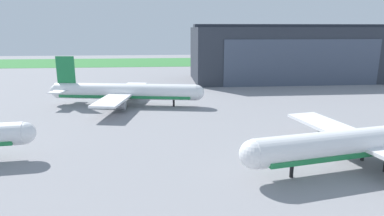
% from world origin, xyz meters
% --- Properties ---
extents(ground_plane, '(440.00, 440.00, 0.00)m').
position_xyz_m(ground_plane, '(0.00, 0.00, 0.00)').
color(ground_plane, gray).
extents(grass_field_strip, '(440.00, 56.00, 0.08)m').
position_xyz_m(grass_field_strip, '(0.00, 161.28, 0.04)').
color(grass_field_strip, '#377D3C').
rests_on(grass_field_strip, ground_plane).
extents(maintenance_hangar, '(78.82, 31.45, 22.85)m').
position_xyz_m(maintenance_hangar, '(33.27, 80.42, 10.96)').
color(maintenance_hangar, '#2D333D').
rests_on(maintenance_hangar, ground_plane).
extents(airliner_far_right, '(43.18, 34.64, 13.67)m').
position_xyz_m(airliner_far_right, '(-29.36, 38.03, 3.84)').
color(airliner_far_right, white).
rests_on(airliner_far_right, ground_plane).
extents(airliner_near_right, '(41.68, 37.90, 13.68)m').
position_xyz_m(airliner_near_right, '(12.15, -8.07, 4.08)').
color(airliner_near_right, white).
rests_on(airliner_near_right, ground_plane).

